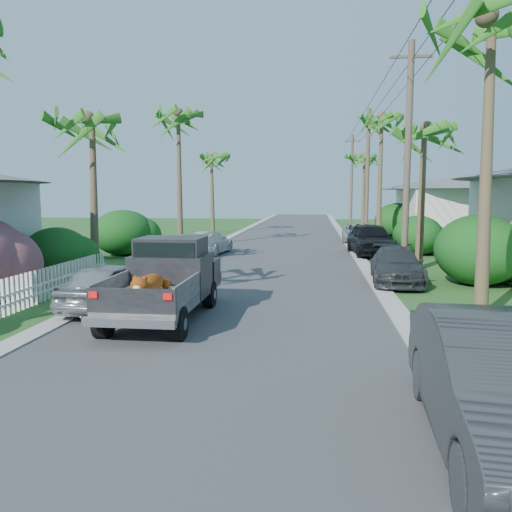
# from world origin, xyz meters

# --- Properties ---
(ground) EXTENTS (120.00, 120.00, 0.00)m
(ground) POSITION_xyz_m (0.00, 0.00, 0.00)
(ground) COLOR #2A5A21
(ground) RESTS_ON ground
(road) EXTENTS (8.00, 100.00, 0.02)m
(road) POSITION_xyz_m (0.00, 25.00, 0.01)
(road) COLOR #38383A
(road) RESTS_ON ground
(curb_left) EXTENTS (0.60, 100.00, 0.06)m
(curb_left) POSITION_xyz_m (-4.30, 25.00, 0.03)
(curb_left) COLOR #A5A39E
(curb_left) RESTS_ON ground
(curb_right) EXTENTS (0.60, 100.00, 0.06)m
(curb_right) POSITION_xyz_m (4.30, 25.00, 0.03)
(curb_right) COLOR #A5A39E
(curb_right) RESTS_ON ground
(pickup_truck) EXTENTS (1.98, 5.12, 2.06)m
(pickup_truck) POSITION_xyz_m (-1.74, 5.28, 1.01)
(pickup_truck) COLOR black
(pickup_truck) RESTS_ON ground
(parked_car_rn) EXTENTS (2.05, 5.12, 1.66)m
(parked_car_rn) POSITION_xyz_m (4.40, -1.14, 0.83)
(parked_car_rn) COLOR #292B2D
(parked_car_rn) RESTS_ON ground
(parked_car_rm) EXTENTS (2.06, 4.44, 1.25)m
(parked_car_rm) POSITION_xyz_m (5.00, 11.06, 0.63)
(parked_car_rm) COLOR #2F3234
(parked_car_rm) RESTS_ON ground
(parked_car_rf) EXTENTS (2.43, 5.13, 1.69)m
(parked_car_rf) POSITION_xyz_m (5.00, 19.54, 0.85)
(parked_car_rf) COLOR black
(parked_car_rf) RESTS_ON ground
(parked_car_rd) EXTENTS (2.30, 4.69, 1.28)m
(parked_car_rd) POSITION_xyz_m (5.00, 27.09, 0.64)
(parked_car_rd) COLOR #B0B2B8
(parked_car_rd) RESTS_ON ground
(parked_car_ln) EXTENTS (1.84, 3.98, 1.32)m
(parked_car_ln) POSITION_xyz_m (-3.60, 5.86, 0.66)
(parked_car_ln) COLOR #A4A6AB
(parked_car_ln) RESTS_ON ground
(parked_car_lf) EXTENTS (2.21, 4.48, 1.25)m
(parked_car_lf) POSITION_xyz_m (-3.60, 18.91, 0.63)
(parked_car_lf) COLOR silver
(parked_car_lf) RESTS_ON ground
(palm_l_b) EXTENTS (4.40, 4.40, 7.40)m
(palm_l_b) POSITION_xyz_m (-6.80, 12.00, 6.15)
(palm_l_b) COLOR brown
(palm_l_b) RESTS_ON ground
(palm_l_c) EXTENTS (4.40, 4.40, 9.20)m
(palm_l_c) POSITION_xyz_m (-6.00, 22.00, 7.91)
(palm_l_c) COLOR brown
(palm_l_c) RESTS_ON ground
(palm_l_d) EXTENTS (4.40, 4.40, 7.70)m
(palm_l_d) POSITION_xyz_m (-6.50, 34.00, 6.44)
(palm_l_d) COLOR brown
(palm_l_d) RESTS_ON ground
(palm_r_a) EXTENTS (4.40, 4.40, 8.70)m
(palm_r_a) POSITION_xyz_m (6.30, 6.00, 7.42)
(palm_r_a) COLOR brown
(palm_r_a) RESTS_ON ground
(palm_r_b) EXTENTS (4.40, 4.40, 7.20)m
(palm_r_b) POSITION_xyz_m (6.60, 15.00, 5.95)
(palm_r_b) COLOR brown
(palm_r_b) RESTS_ON ground
(palm_r_c) EXTENTS (4.40, 4.40, 9.40)m
(palm_r_c) POSITION_xyz_m (6.20, 26.00, 8.11)
(palm_r_c) COLOR brown
(palm_r_c) RESTS_ON ground
(palm_r_d) EXTENTS (4.40, 4.40, 8.00)m
(palm_r_d) POSITION_xyz_m (6.50, 40.00, 6.74)
(palm_r_d) COLOR brown
(palm_r_d) RESTS_ON ground
(shrub_l_c) EXTENTS (2.40, 2.64, 2.00)m
(shrub_l_c) POSITION_xyz_m (-7.40, 10.00, 1.00)
(shrub_l_c) COLOR #124015
(shrub_l_c) RESTS_ON ground
(shrub_l_d) EXTENTS (3.20, 3.52, 2.40)m
(shrub_l_d) POSITION_xyz_m (-8.00, 18.00, 1.20)
(shrub_l_d) COLOR #124015
(shrub_l_d) RESTS_ON ground
(shrub_r_b) EXTENTS (3.00, 3.30, 2.50)m
(shrub_r_b) POSITION_xyz_m (7.80, 11.00, 1.25)
(shrub_r_b) COLOR #124015
(shrub_r_b) RESTS_ON ground
(shrub_r_c) EXTENTS (2.60, 2.86, 2.10)m
(shrub_r_c) POSITION_xyz_m (7.50, 20.00, 1.05)
(shrub_r_c) COLOR #124015
(shrub_r_c) RESTS_ON ground
(shrub_r_d) EXTENTS (3.20, 3.52, 2.60)m
(shrub_r_d) POSITION_xyz_m (8.00, 30.00, 1.30)
(shrub_r_d) COLOR #124015
(shrub_r_d) RESTS_ON ground
(picket_fence) EXTENTS (0.10, 11.00, 1.00)m
(picket_fence) POSITION_xyz_m (-6.00, 5.50, 0.50)
(picket_fence) COLOR white
(picket_fence) RESTS_ON ground
(house_right_far) EXTENTS (9.00, 8.00, 4.60)m
(house_right_far) POSITION_xyz_m (13.00, 30.00, 2.12)
(house_right_far) COLOR silver
(house_right_far) RESTS_ON ground
(utility_pole_b) EXTENTS (1.60, 0.26, 9.00)m
(utility_pole_b) POSITION_xyz_m (5.60, 13.00, 4.60)
(utility_pole_b) COLOR brown
(utility_pole_b) RESTS_ON ground
(utility_pole_c) EXTENTS (1.60, 0.26, 9.00)m
(utility_pole_c) POSITION_xyz_m (5.60, 28.00, 4.60)
(utility_pole_c) COLOR brown
(utility_pole_c) RESTS_ON ground
(utility_pole_d) EXTENTS (1.60, 0.26, 9.00)m
(utility_pole_d) POSITION_xyz_m (5.60, 43.00, 4.60)
(utility_pole_d) COLOR brown
(utility_pole_d) RESTS_ON ground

